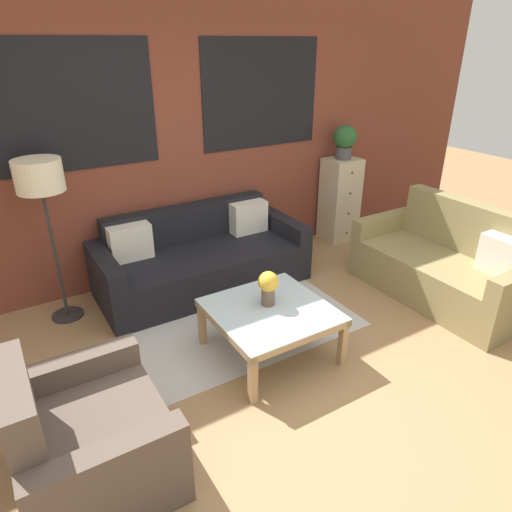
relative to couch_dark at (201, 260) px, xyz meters
name	(u,v)px	position (x,y,z in m)	size (l,w,h in m)	color
ground_plane	(325,393)	(0.05, -1.95, -0.28)	(16.00, 16.00, 0.00)	#9E754C
wall_back_brick	(179,140)	(0.05, 0.49, 1.13)	(8.40, 0.09, 2.80)	brown
rug	(235,318)	(-0.03, -0.75, -0.28)	(2.01, 1.45, 0.00)	#BCB7B2
couch_dark	(201,260)	(0.00, 0.00, 0.00)	(2.09, 0.88, 0.78)	black
settee_vintage	(445,267)	(1.93, -1.44, 0.03)	(0.80, 1.68, 0.92)	olive
armchair_corner	(87,439)	(-1.54, -1.77, 0.00)	(0.80, 0.94, 0.84)	brown
coffee_table	(270,315)	(-0.03, -1.34, 0.08)	(0.89, 0.89, 0.42)	silver
floor_lamp	(40,184)	(-1.33, 0.10, 0.99)	(0.38, 0.38, 1.46)	#2D2D2D
drawer_cabinet	(340,200)	(2.03, 0.23, 0.23)	(0.41, 0.37, 1.02)	#C6B793
potted_plant	(345,140)	(2.03, 0.23, 0.97)	(0.28, 0.28, 0.40)	#47474C
flower_vase	(268,286)	(-0.01, -1.27, 0.31)	(0.16, 0.16, 0.28)	brown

